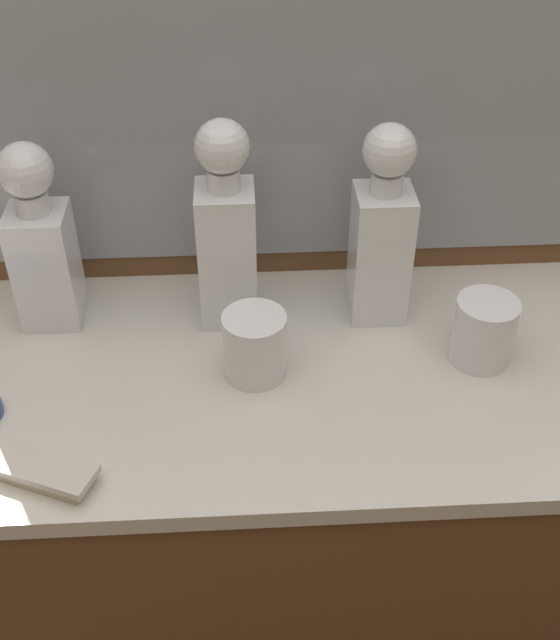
# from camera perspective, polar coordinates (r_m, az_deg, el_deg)

# --- Properties ---
(dresser) EXTENTS (1.27, 0.51, 0.88)m
(dresser) POSITION_cam_1_polar(r_m,az_deg,el_deg) (1.44, -0.00, -16.41)
(dresser) COLOR brown
(dresser) RESTS_ON ground_plane
(dresser_mirror) EXTENTS (1.09, 0.03, 0.74)m
(dresser_mirror) POSITION_cam_1_polar(r_m,az_deg,el_deg) (1.13, -0.72, 19.35)
(dresser_mirror) COLOR brown
(dresser_mirror) RESTS_ON dresser
(crystal_decanter_right) EXTENTS (0.08, 0.08, 0.30)m
(crystal_decanter_right) POSITION_cam_1_polar(r_m,az_deg,el_deg) (1.14, 7.25, 5.52)
(crystal_decanter_right) COLOR white
(crystal_decanter_right) RESTS_ON dresser
(crystal_decanter_far_right) EXTENTS (0.08, 0.08, 0.28)m
(crystal_decanter_far_right) POSITION_cam_1_polar(r_m,az_deg,el_deg) (1.18, -16.62, 4.60)
(crystal_decanter_far_right) COLOR white
(crystal_decanter_far_right) RESTS_ON dresser
(crystal_decanter_left) EXTENTS (0.08, 0.08, 0.31)m
(crystal_decanter_left) POSITION_cam_1_polar(r_m,az_deg,el_deg) (1.13, -3.84, 5.46)
(crystal_decanter_left) COLOR white
(crystal_decanter_left) RESTS_ON dresser
(crystal_tumbler_front) EXTENTS (0.09, 0.09, 0.10)m
(crystal_tumbler_front) POSITION_cam_1_polar(r_m,az_deg,el_deg) (1.13, 14.39, -0.96)
(crystal_tumbler_front) COLOR white
(crystal_tumbler_front) RESTS_ON dresser
(crystal_tumbler_far_right) EXTENTS (0.09, 0.09, 0.10)m
(crystal_tumbler_far_right) POSITION_cam_1_polar(r_m,az_deg,el_deg) (1.07, -1.82, -1.99)
(crystal_tumbler_far_right) COLOR white
(crystal_tumbler_far_right) RESTS_ON dresser
(silver_brush_far_left) EXTENTS (0.15, 0.10, 0.02)m
(silver_brush_far_left) POSITION_cam_1_polar(r_m,az_deg,el_deg) (1.00, -16.82, -10.31)
(silver_brush_far_left) COLOR #B7A88C
(silver_brush_far_left) RESTS_ON dresser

